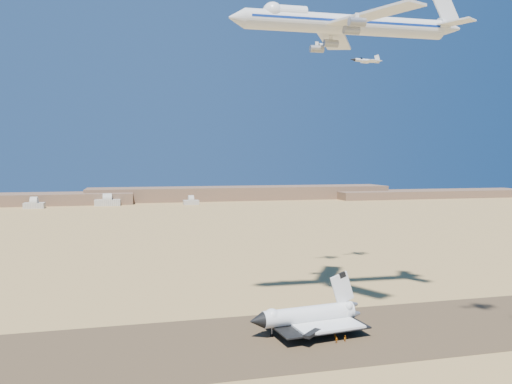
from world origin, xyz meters
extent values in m
plane|color=tan|center=(0.00, 0.00, 0.00)|extent=(1200.00, 1200.00, 0.00)
cube|color=brown|center=(0.00, 0.00, 0.03)|extent=(600.00, 50.00, 0.06)
cube|color=brown|center=(120.00, 540.00, 9.00)|extent=(420.00, 60.00, 18.00)
cube|color=brown|center=(400.00, 510.00, 5.50)|extent=(300.00, 60.00, 11.00)
cube|color=beige|center=(-140.00, 470.00, 3.25)|extent=(22.00, 14.00, 6.50)
cube|color=beige|center=(-60.00, 485.00, 3.75)|extent=(30.00, 15.00, 7.50)
cube|color=beige|center=(40.00, 475.00, 2.75)|extent=(19.00, 12.50, 5.50)
cylinder|color=white|center=(23.56, 4.16, 5.73)|extent=(30.98, 9.02, 5.35)
cone|color=black|center=(6.31, 2.05, 5.73)|extent=(4.88, 5.56, 5.08)
sphere|color=white|center=(11.24, 2.65, 6.49)|extent=(4.97, 4.97, 4.97)
cube|color=white|center=(27.35, 4.62, 3.53)|extent=(23.63, 25.30, 0.86)
cube|color=black|center=(25.46, 4.39, 3.10)|extent=(31.22, 26.23, 0.48)
cube|color=white|center=(35.88, 5.66, 13.18)|extent=(8.87, 1.74, 11.00)
cylinder|color=gray|center=(11.24, 2.65, 1.53)|extent=(0.34, 0.34, 3.06)
cylinder|color=black|center=(11.24, 2.65, 0.53)|extent=(1.09, 0.55, 1.05)
cylinder|color=gray|center=(29.83, 0.11, 1.53)|extent=(0.34, 0.34, 3.06)
cylinder|color=black|center=(29.83, 0.11, 0.53)|extent=(1.09, 0.55, 1.05)
cylinder|color=gray|center=(28.67, 9.59, 1.53)|extent=(0.34, 0.34, 3.06)
cylinder|color=black|center=(28.67, 9.59, 0.53)|extent=(1.09, 0.55, 1.05)
cylinder|color=silver|center=(40.46, 14.82, 100.34)|extent=(69.65, 8.88, 6.54)
cone|color=silver|center=(3.19, 16.08, 100.34)|extent=(5.33, 6.71, 6.54)
sphere|color=silver|center=(14.93, 15.69, 102.69)|extent=(6.74, 6.74, 6.74)
cube|color=silver|center=(41.95, -1.58, 99.11)|extent=(21.73, 31.57, 0.72)
cube|color=silver|center=(43.05, 31.09, 99.11)|extent=(23.26, 31.15, 0.72)
cube|color=silver|center=(77.00, 6.95, 101.36)|extent=(10.25, 12.56, 0.51)
cube|color=silver|center=(77.44, 20.22, 101.36)|extent=(10.71, 12.51, 0.51)
cube|color=silver|center=(77.22, 13.58, 108.00)|extent=(11.66, 1.11, 14.60)
cylinder|color=gray|center=(38.11, 5.70, 96.04)|extent=(5.19, 2.83, 2.66)
cylinder|color=gray|center=(35.76, -3.42, 96.04)|extent=(5.19, 2.83, 2.66)
cylinder|color=gray|center=(38.73, 24.08, 96.04)|extent=(5.19, 2.83, 2.66)
cylinder|color=gray|center=(37.00, 33.34, 96.04)|extent=(5.19, 2.83, 2.66)
imported|color=#C5620B|center=(29.90, -2.97, 0.86)|extent=(0.57, 0.69, 1.61)
imported|color=#C5620B|center=(31.79, -6.32, 0.97)|extent=(0.55, 0.91, 1.82)
imported|color=#C5620B|center=(28.58, -7.29, 1.00)|extent=(1.22, 0.86, 1.88)
cylinder|color=silver|center=(55.71, 64.72, 105.22)|extent=(11.47, 1.38, 1.34)
cone|color=black|center=(48.83, 64.69, 105.22)|extent=(2.49, 1.25, 1.24)
sphere|color=black|center=(52.84, 64.71, 105.70)|extent=(1.34, 1.34, 1.34)
cube|color=silver|center=(56.66, 64.72, 105.03)|extent=(3.37, 7.65, 0.24)
cube|color=silver|center=(60.48, 64.74, 105.22)|extent=(2.12, 4.78, 0.19)
cube|color=silver|center=(60.67, 64.74, 106.56)|extent=(2.89, 0.25, 3.23)
cylinder|color=silver|center=(77.18, 73.51, 101.33)|extent=(13.01, 3.05, 1.51)
cone|color=black|center=(69.49, 72.58, 101.33)|extent=(2.95, 1.73, 1.40)
sphere|color=black|center=(73.98, 73.12, 101.87)|extent=(1.51, 1.51, 1.51)
cube|color=silver|center=(78.25, 73.64, 101.12)|extent=(4.78, 9.00, 0.27)
cube|color=silver|center=(82.53, 74.15, 101.33)|extent=(3.00, 5.63, 0.22)
cube|color=silver|center=(82.74, 74.18, 102.84)|extent=(3.27, 0.66, 3.64)
camera|label=1|loc=(-29.99, -143.25, 54.74)|focal=35.00mm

